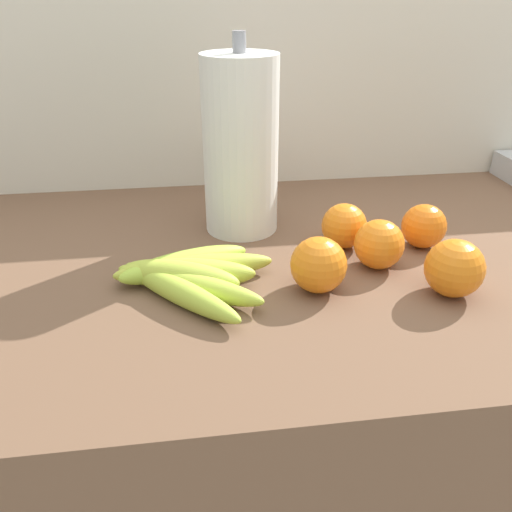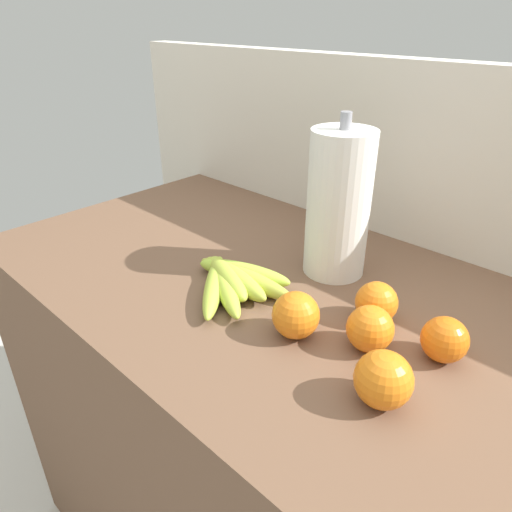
% 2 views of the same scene
% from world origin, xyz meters
% --- Properties ---
extents(counter, '(1.90, 0.67, 0.93)m').
position_xyz_m(counter, '(0.00, 0.00, 0.46)').
color(counter, brown).
rests_on(counter, ground).
extents(wall_back, '(2.30, 0.06, 1.30)m').
position_xyz_m(wall_back, '(0.00, 0.36, 0.65)').
color(wall_back, silver).
rests_on(wall_back, ground).
extents(banana_bunch, '(0.22, 0.21, 0.04)m').
position_xyz_m(banana_bunch, '(-0.38, -0.07, 0.94)').
color(banana_bunch, '#ADC73F').
rests_on(banana_bunch, counter).
extents(orange_back_left, '(0.07, 0.07, 0.07)m').
position_xyz_m(orange_back_left, '(-0.01, 0.01, 0.96)').
color(orange_back_left, orange).
rests_on(orange_back_left, counter).
extents(orange_back_right, '(0.08, 0.08, 0.08)m').
position_xyz_m(orange_back_right, '(-0.21, -0.10, 0.96)').
color(orange_back_right, orange).
rests_on(orange_back_right, counter).
extents(orange_right, '(0.08, 0.08, 0.08)m').
position_xyz_m(orange_right, '(-0.03, -0.13, 0.96)').
color(orange_right, orange).
rests_on(orange_right, counter).
extents(orange_front, '(0.07, 0.07, 0.07)m').
position_xyz_m(orange_front, '(-0.14, 0.03, 0.96)').
color(orange_front, orange).
rests_on(orange_front, counter).
extents(orange_center, '(0.07, 0.07, 0.07)m').
position_xyz_m(orange_center, '(-0.11, -0.04, 0.96)').
color(orange_center, orange).
rests_on(orange_center, counter).
extents(paper_towel_roll, '(0.12, 0.12, 0.31)m').
position_xyz_m(paper_towel_roll, '(-0.29, 0.12, 1.06)').
color(paper_towel_roll, white).
rests_on(paper_towel_roll, counter).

